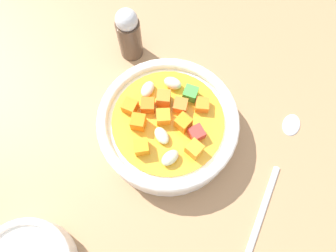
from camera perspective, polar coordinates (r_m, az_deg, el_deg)
The scene contains 4 objects.
ground_plane at distance 46.52cm, azimuth -0.00°, elevation -1.48°, with size 140.00×140.00×2.00cm, color #9E754F.
soup_bowl_main at distance 42.95cm, azimuth -0.00°, elevation 0.22°, with size 18.76×18.76×6.43cm.
spoon at distance 46.01cm, azimuth 18.99°, elevation -7.42°, with size 3.59×21.88×0.94cm.
pepper_shaker at distance 48.39cm, azimuth -7.02°, elevation 16.10°, with size 3.53×3.53×9.18cm.
Camera 1 is at (-5.11, 14.61, 42.87)cm, focal length 33.98 mm.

